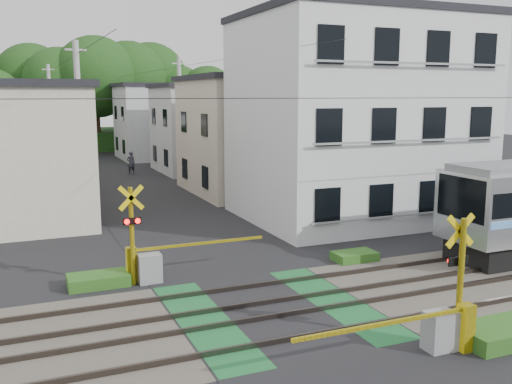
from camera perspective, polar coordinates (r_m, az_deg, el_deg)
name	(u,v)px	position (r m, az deg, el deg)	size (l,w,h in m)	color
ground	(273,311)	(15.54, 1.66, -11.81)	(120.00, 120.00, 0.00)	black
track_bed	(273,310)	(15.52, 1.66, -11.69)	(120.00, 120.00, 0.14)	#47423A
crossing_signal_near	(445,320)	(13.74, 18.41, -12.09)	(4.74, 0.65, 3.09)	yellow
crossing_signal_far	(146,260)	(17.85, -10.93, -6.69)	(4.74, 0.65, 3.09)	yellow
apartment_block	(355,118)	(26.91, 9.90, 7.35)	(10.20, 8.36, 9.30)	silver
houses_row	(116,132)	(39.64, -13.78, 5.89)	(22.07, 31.35, 6.80)	beige
tree_hill	(77,94)	(61.62, -17.45, 9.35)	(40.00, 13.40, 11.42)	#1D4115
catenary	(457,163)	(17.94, 19.42, 2.75)	(60.00, 5.04, 7.00)	#2D2D33
utility_poles	(102,121)	(36.52, -15.12, 6.84)	(7.90, 42.00, 8.00)	#A5A5A0
pedestrian	(131,163)	(42.12, -12.39, 2.84)	(0.60, 0.40, 1.65)	#32323E
weed_patches	(332,297)	(16.16, 7.57, -10.33)	(10.25, 8.80, 0.40)	#2D5E1E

